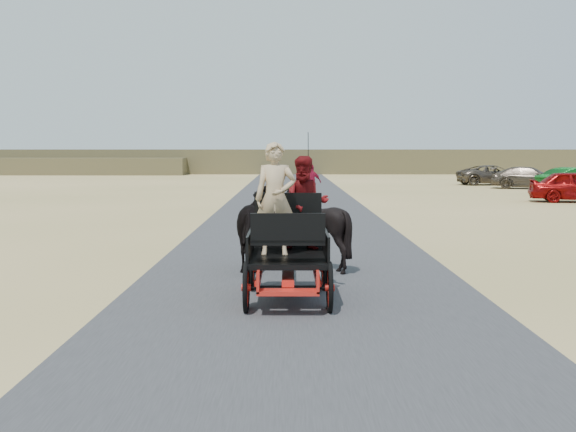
{
  "coord_description": "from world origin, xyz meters",
  "views": [
    {
      "loc": [
        -0.22,
        -10.68,
        2.4
      ],
      "look_at": [
        -0.22,
        2.32,
        1.2
      ],
      "focal_mm": 45.0,
      "sensor_mm": 36.0,
      "label": 1
    }
  ],
  "objects_px": {
    "pedestrian": "(311,183)",
    "car_d": "(493,175)",
    "carriage": "(288,277)",
    "horse_right": "(315,227)",
    "horse_left": "(261,227)",
    "car_c": "(530,178)"
  },
  "relations": [
    {
      "from": "carriage",
      "to": "horse_right",
      "type": "bearing_deg",
      "value": 79.61
    },
    {
      "from": "pedestrian",
      "to": "car_d",
      "type": "relative_size",
      "value": 0.36
    },
    {
      "from": "car_c",
      "to": "carriage",
      "type": "bearing_deg",
      "value": 177.1
    },
    {
      "from": "horse_left",
      "to": "horse_right",
      "type": "distance_m",
      "value": 1.1
    },
    {
      "from": "car_c",
      "to": "horse_left",
      "type": "bearing_deg",
      "value": 174.13
    },
    {
      "from": "car_d",
      "to": "horse_right",
      "type": "bearing_deg",
      "value": 154.77
    },
    {
      "from": "carriage",
      "to": "car_c",
      "type": "relative_size",
      "value": 0.52
    },
    {
      "from": "carriage",
      "to": "pedestrian",
      "type": "distance_m",
      "value": 22.26
    },
    {
      "from": "pedestrian",
      "to": "car_d",
      "type": "height_order",
      "value": "pedestrian"
    },
    {
      "from": "carriage",
      "to": "horse_left",
      "type": "bearing_deg",
      "value": 100.39
    },
    {
      "from": "carriage",
      "to": "horse_right",
      "type": "xyz_separation_m",
      "value": [
        0.55,
        3.0,
        0.49
      ]
    },
    {
      "from": "carriage",
      "to": "horse_left",
      "type": "distance_m",
      "value": 3.09
    },
    {
      "from": "car_c",
      "to": "pedestrian",
      "type": "bearing_deg",
      "value": 148.84
    },
    {
      "from": "horse_left",
      "to": "pedestrian",
      "type": "relative_size",
      "value": 1.16
    },
    {
      "from": "horse_right",
      "to": "pedestrian",
      "type": "relative_size",
      "value": 0.98
    },
    {
      "from": "horse_right",
      "to": "horse_left",
      "type": "bearing_deg",
      "value": 0.0
    },
    {
      "from": "carriage",
      "to": "car_c",
      "type": "height_order",
      "value": "car_c"
    },
    {
      "from": "car_c",
      "to": "car_d",
      "type": "xyz_separation_m",
      "value": [
        -0.82,
        4.87,
        -0.0
      ]
    },
    {
      "from": "horse_left",
      "to": "pedestrian",
      "type": "xyz_separation_m",
      "value": [
        1.64,
        19.22,
        0.02
      ]
    },
    {
      "from": "horse_right",
      "to": "car_d",
      "type": "xyz_separation_m",
      "value": [
        13.39,
        34.56,
        -0.18
      ]
    },
    {
      "from": "horse_left",
      "to": "car_d",
      "type": "height_order",
      "value": "horse_left"
    },
    {
      "from": "carriage",
      "to": "horse_right",
      "type": "height_order",
      "value": "horse_right"
    }
  ]
}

